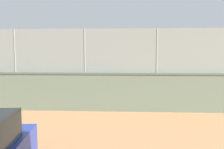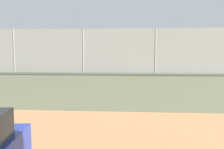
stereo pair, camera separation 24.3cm
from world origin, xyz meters
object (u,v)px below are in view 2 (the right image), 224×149
object	(u,v)px
player_near_wall_returning	(119,75)
player_at_service_line	(55,76)
player_baseline_waiting	(128,78)
sports_ball	(142,91)

from	to	relation	value
player_near_wall_returning	player_at_service_line	xyz separation A→B (m)	(4.54, 2.20, 0.11)
player_near_wall_returning	player_at_service_line	bearing A→B (deg)	25.82
player_baseline_waiting	sports_ball	world-z (taller)	player_baseline_waiting
player_at_service_line	sports_ball	distance (m)	6.30
player_baseline_waiting	player_at_service_line	world-z (taller)	player_at_service_line
player_near_wall_returning	sports_ball	world-z (taller)	player_near_wall_returning
player_baseline_waiting	player_near_wall_returning	xyz separation A→B (m)	(0.73, -1.93, 0.03)
player_near_wall_returning	sports_ball	xyz separation A→B (m)	(-1.60, 3.29, -0.77)
player_baseline_waiting	player_at_service_line	distance (m)	5.28
player_baseline_waiting	player_near_wall_returning	size ratio (longest dim) A/B	0.97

